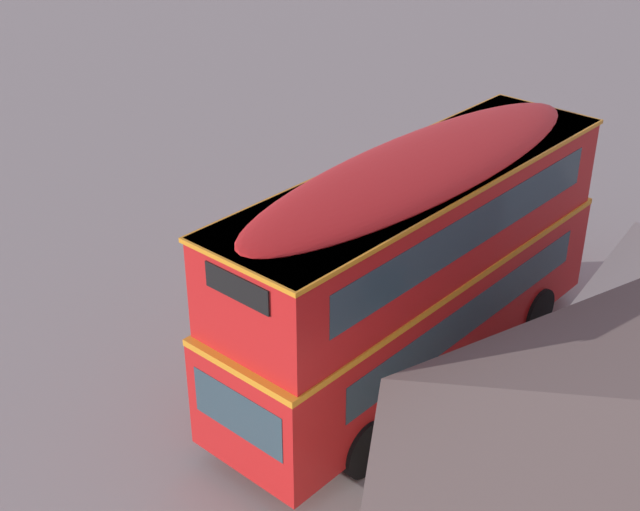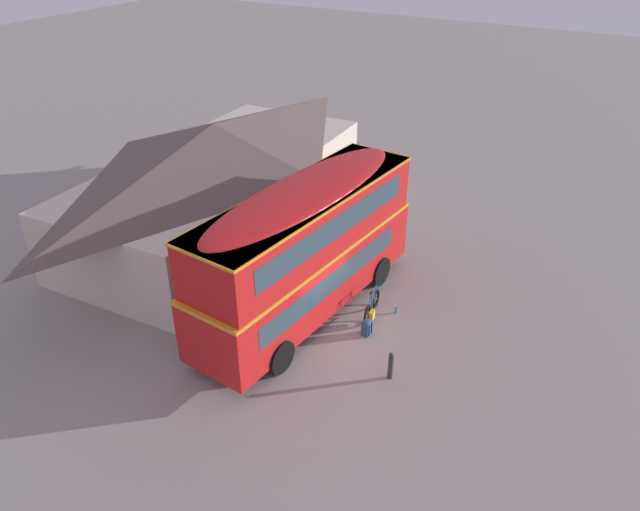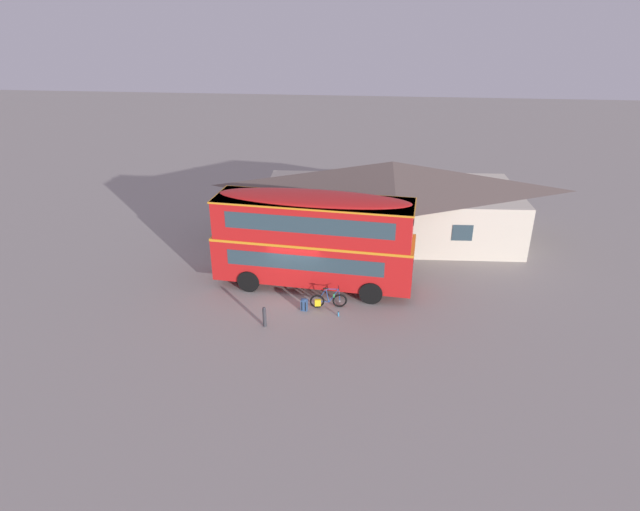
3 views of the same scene
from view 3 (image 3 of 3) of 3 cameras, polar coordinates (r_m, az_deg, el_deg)
ground_plane at (r=26.41m, az=-2.69°, el=-4.05°), size 120.00×120.00×0.00m
double_decker_bus at (r=25.99m, az=-0.68°, el=1.98°), size 9.86×3.42×4.79m
touring_bicycle at (r=25.07m, az=0.76°, el=-4.78°), size 1.72×0.62×1.04m
backpack_on_ground at (r=24.93m, az=-1.67°, el=-5.16°), size 0.33×0.33×0.59m
water_bottle_blue_sports at (r=24.58m, az=1.95°, el=-6.18°), size 0.07×0.07×0.23m
pub_building at (r=32.19m, az=7.45°, el=5.93°), size 15.36×7.67×4.61m
kerb_bollard at (r=23.77m, az=-5.88°, el=-6.41°), size 0.16×0.16×0.97m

